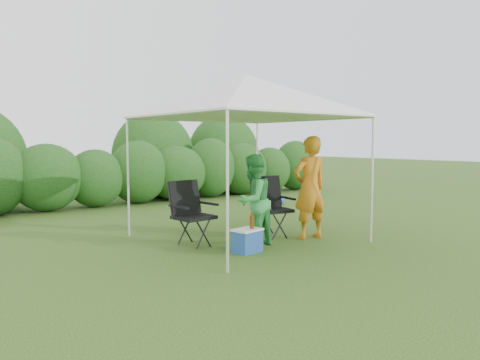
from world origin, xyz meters
TOP-DOWN VIEW (x-y plane):
  - ground at (0.00, 0.00)m, footprint 70.00×70.00m
  - hedge at (0.04, 6.00)m, footprint 14.77×1.53m
  - canopy at (0.00, 0.50)m, footprint 3.10×3.10m
  - chair_right at (0.54, 0.48)m, footprint 0.76×0.71m
  - chair_left at (-1.00, 0.72)m, footprint 0.70×0.64m
  - man at (0.92, -0.13)m, footprint 0.71×0.52m
  - woman at (-0.29, -0.04)m, footprint 0.85×0.74m
  - cooler at (-0.60, -0.28)m, footprint 0.48×0.38m
  - bottle at (-0.54, -0.32)m, footprint 0.07×0.07m
  - lawn_toy at (3.23, 3.56)m, footprint 0.65×0.54m

SIDE VIEW (x-z plane):
  - ground at x=0.00m, z-range 0.00..0.00m
  - lawn_toy at x=3.23m, z-range -0.01..0.31m
  - cooler at x=-0.60m, z-range 0.00..0.37m
  - bottle at x=-0.54m, z-range 0.37..0.62m
  - chair_left at x=-1.00m, z-range 0.07..1.12m
  - chair_right at x=0.54m, z-range 0.07..1.14m
  - woman at x=-0.29m, z-range 0.00..1.49m
  - hedge at x=0.04m, z-range -0.07..1.73m
  - man at x=0.92m, z-range 0.00..1.79m
  - canopy at x=0.00m, z-range 1.05..3.88m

